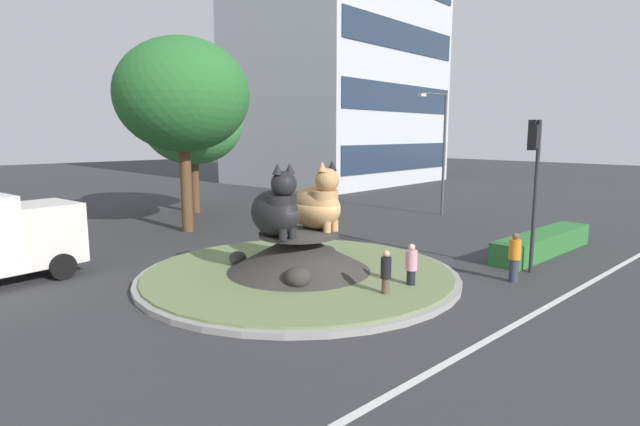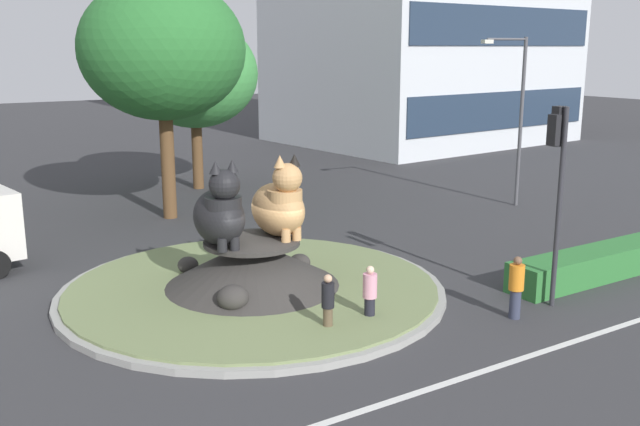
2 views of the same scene
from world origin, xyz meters
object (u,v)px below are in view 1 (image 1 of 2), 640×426
(broadleaf_tree_behind_island, at_px, (182,96))
(streetlight_arm, at_px, (441,145))
(cat_statue_calico, at_px, (318,204))
(office_tower, at_px, (338,18))
(cat_statue_black, at_px, (277,210))
(second_tree_near_tower, at_px, (193,122))
(traffic_light_mast, at_px, (534,162))
(pedestrian_pink_shirt, at_px, (411,267))
(pedestrian_orange_shirt, at_px, (514,256))
(pedestrian_black_shirt, at_px, (386,275))

(broadleaf_tree_behind_island, xyz_separation_m, streetlight_arm, (13.67, -6.02, -2.53))
(cat_statue_calico, height_order, office_tower, office_tower)
(cat_statue_black, height_order, cat_statue_calico, cat_statue_calico)
(second_tree_near_tower, bearing_deg, traffic_light_mast, -86.12)
(traffic_light_mast, xyz_separation_m, streetlight_arm, (8.74, 9.42, 0.31))
(traffic_light_mast, distance_m, broadleaf_tree_behind_island, 16.46)
(pedestrian_pink_shirt, bearing_deg, second_tree_near_tower, -106.06)
(office_tower, height_order, pedestrian_orange_shirt, office_tower)
(traffic_light_mast, xyz_separation_m, broadleaf_tree_behind_island, (-4.93, 15.44, 2.85))
(broadleaf_tree_behind_island, distance_m, pedestrian_pink_shirt, 15.18)
(cat_statue_black, relative_size, cat_statue_calico, 1.00)
(streetlight_arm, bearing_deg, broadleaf_tree_behind_island, -13.29)
(pedestrian_orange_shirt, bearing_deg, pedestrian_black_shirt, -26.73)
(pedestrian_orange_shirt, distance_m, pedestrian_black_shirt, 5.03)
(pedestrian_black_shirt, bearing_deg, pedestrian_orange_shirt, -173.07)
(pedestrian_pink_shirt, bearing_deg, pedestrian_black_shirt, -4.47)
(traffic_light_mast, distance_m, second_tree_near_tower, 20.84)
(cat_statue_calico, distance_m, traffic_light_mast, 7.68)
(cat_statue_black, distance_m, traffic_light_mast, 9.11)
(second_tree_near_tower, bearing_deg, pedestrian_orange_shirt, -90.27)
(traffic_light_mast, bearing_deg, cat_statue_calico, 45.13)
(streetlight_arm, xyz_separation_m, pedestrian_pink_shirt, (-13.70, -7.93, -3.46))
(pedestrian_orange_shirt, xyz_separation_m, pedestrian_black_shirt, (-4.74, 1.67, -0.05))
(traffic_light_mast, xyz_separation_m, pedestrian_pink_shirt, (-4.96, 1.49, -3.14))
(cat_statue_calico, bearing_deg, cat_statue_black, -90.37)
(cat_statue_black, bearing_deg, traffic_light_mast, 61.31)
(cat_statue_black, bearing_deg, broadleaf_tree_behind_island, 173.71)
(cat_statue_black, height_order, office_tower, office_tower)
(cat_statue_black, xyz_separation_m, cat_statue_calico, (1.86, -0.03, 0.00))
(cat_statue_black, bearing_deg, streetlight_arm, 111.50)
(streetlight_arm, bearing_deg, cat_statue_calico, 27.03)
(office_tower, distance_m, pedestrian_orange_shirt, 40.21)
(pedestrian_black_shirt, bearing_deg, cat_statue_calico, -75.63)
(broadleaf_tree_behind_island, bearing_deg, pedestrian_black_shirt, -95.38)
(cat_statue_black, height_order, broadleaf_tree_behind_island, broadleaf_tree_behind_island)
(cat_statue_calico, relative_size, office_tower, 0.07)
(cat_statue_calico, xyz_separation_m, pedestrian_pink_shirt, (0.50, -3.71, -1.66))
(second_tree_near_tower, relative_size, pedestrian_pink_shirt, 5.30)
(traffic_light_mast, distance_m, pedestrian_black_shirt, 7.14)
(cat_statue_black, bearing_deg, pedestrian_orange_shirt, 53.81)
(cat_statue_calico, relative_size, streetlight_arm, 0.33)
(office_tower, bearing_deg, broadleaf_tree_behind_island, -156.03)
(broadleaf_tree_behind_island, xyz_separation_m, second_tree_near_tower, (3.53, 5.28, -1.17))
(pedestrian_black_shirt, bearing_deg, broadleaf_tree_behind_island, -69.05)
(pedestrian_orange_shirt, bearing_deg, cat_statue_black, -50.38)
(cat_statue_calico, bearing_deg, second_tree_near_tower, 165.80)
(cat_statue_calico, distance_m, pedestrian_black_shirt, 4.15)
(traffic_light_mast, distance_m, office_tower, 38.13)
(cat_statue_calico, xyz_separation_m, streetlight_arm, (14.20, 4.22, 1.80))
(cat_statue_calico, distance_m, office_tower, 38.29)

